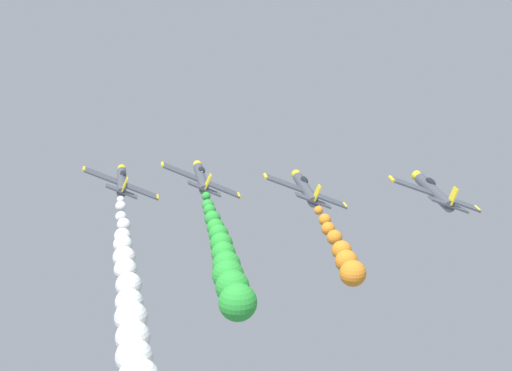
{
  "coord_description": "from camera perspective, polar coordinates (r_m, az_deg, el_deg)",
  "views": [
    {
      "loc": [
        -12.7,
        -94.29,
        128.79
      ],
      "look_at": [
        0.0,
        0.0,
        99.74
      ],
      "focal_mm": 65.21,
      "sensor_mm": 36.0,
      "label": 1
    }
  ],
  "objects": [
    {
      "name": "smoke_trail_lead",
      "position": [
        83.82,
        -7.66,
        -8.15
      ],
      "size": [
        3.9,
        31.67,
        8.47
      ],
      "color": "white"
    },
    {
      "name": "smoke_trail_left_inner",
      "position": [
        81.14,
        -1.75,
        -5.16
      ],
      "size": [
        3.37,
        23.99,
        4.33
      ],
      "color": "green"
    },
    {
      "name": "airplane_right_inner",
      "position": [
        97.48,
        3.05,
        -0.19
      ],
      "size": [
        8.96,
        10.35,
        4.03
      ],
      "rotation": [
        0.0,
        0.4,
        0.0
      ],
      "color": "#474C56"
    },
    {
      "name": "smoke_trail_right_inner",
      "position": [
        80.85,
        5.39,
        -4.29
      ],
      "size": [
        2.25,
        15.73,
        2.41
      ],
      "color": "orange"
    },
    {
      "name": "airplane_left_outer",
      "position": [
        90.01,
        10.86,
        -0.35
      ],
      "size": [
        9.04,
        10.35,
        3.8
      ],
      "rotation": [
        0.0,
        0.37,
        0.0
      ],
      "color": "#474C56"
    },
    {
      "name": "airplane_left_inner",
      "position": [
        103.07,
        -3.38,
        0.48
      ],
      "size": [
        8.82,
        10.35,
        4.35
      ],
      "rotation": [
        0.0,
        0.43,
        0.0
      ],
      "color": "#474C56"
    },
    {
      "name": "airplane_lead",
      "position": [
        110.48,
        -8.24,
        0.27
      ],
      "size": [
        8.86,
        10.35,
        4.28
      ],
      "rotation": [
        0.0,
        0.43,
        0.0
      ],
      "color": "#474C56"
    }
  ]
}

